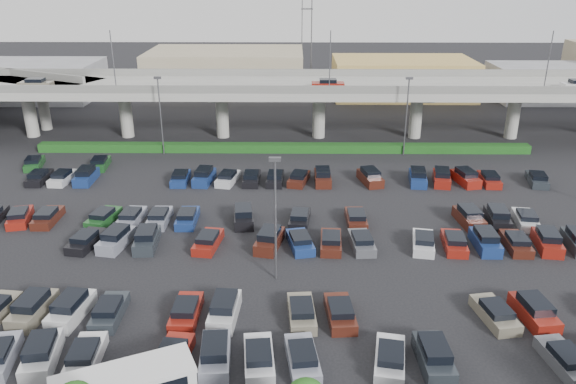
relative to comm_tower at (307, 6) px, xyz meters
The scene contains 7 objects.
ground 75.73m from the comm_tower, 93.09° to the right, with size 280.00×280.00×0.00m, color black.
overpass 43.12m from the comm_tower, 95.73° to the right, with size 150.00×13.00×15.80m.
hedge 51.42m from the comm_tower, 94.67° to the right, with size 66.00×1.60×1.10m, color #123E13.
parked_cars 79.38m from the comm_tower, 93.65° to the right, with size 63.15×41.70×1.67m.
light_poles 73.06m from the comm_tower, 96.44° to the right, with size 66.90×48.38×10.30m.
distant_buildings 18.96m from the comm_tower, 55.50° to the right, with size 138.00×24.00×9.00m.
comm_tower is the anchor object (origin of this frame).
Camera 1 is at (1.40, -47.30, 23.52)m, focal length 35.00 mm.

